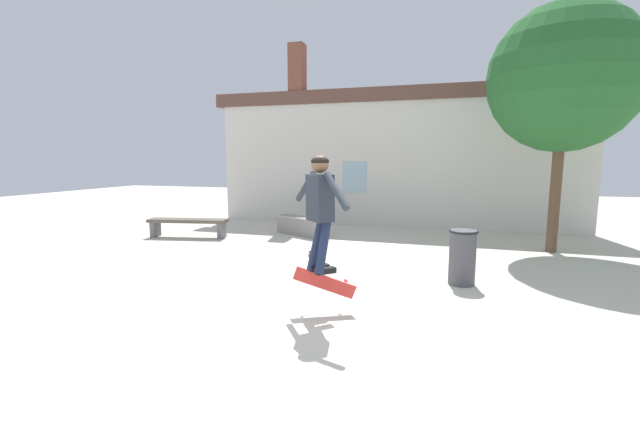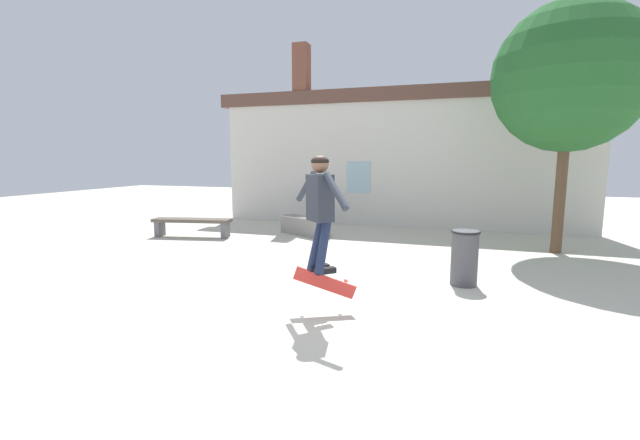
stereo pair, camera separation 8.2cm
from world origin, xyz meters
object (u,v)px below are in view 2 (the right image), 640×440
(park_bench, at_px, (192,223))
(skateboard_flipping, at_px, (325,283))
(skater, at_px, (320,204))
(skate_ledge, at_px, (305,226))
(skateboard_resting, at_px, (317,256))
(tree_right, at_px, (570,78))
(trash_bin, at_px, (465,257))

(park_bench, distance_m, skateboard_flipping, 6.17)
(skater, distance_m, skateboard_flipping, 1.02)
(skate_ledge, relative_size, skater, 1.05)
(skateboard_resting, bearing_deg, tree_right, 92.63)
(tree_right, bearing_deg, skateboard_resting, -154.49)
(tree_right, distance_m, skate_ledge, 6.56)
(trash_bin, bearing_deg, tree_right, 59.00)
(skate_ledge, distance_m, skateboard_flipping, 5.53)
(skateboard_flipping, bearing_deg, park_bench, 124.41)
(skater, xyz_separation_m, skateboard_flipping, (0.03, 0.10, -1.02))
(park_bench, distance_m, trash_bin, 6.77)
(tree_right, bearing_deg, trash_bin, -121.00)
(park_bench, xyz_separation_m, trash_bin, (6.43, -2.12, 0.11))
(park_bench, xyz_separation_m, skater, (4.72, -4.04, 1.07))
(tree_right, relative_size, skateboard_flipping, 6.27)
(skater, relative_size, skateboard_flipping, 1.80)
(tree_right, distance_m, skateboard_flipping, 6.74)
(trash_bin, xyz_separation_m, skater, (-1.70, -1.93, 0.96))
(skater, distance_m, skateboard_resting, 3.26)
(skater, height_order, skateboard_resting, skater)
(trash_bin, height_order, skateboard_resting, trash_bin)
(tree_right, xyz_separation_m, skateboard_resting, (-4.52, -2.16, -3.45))
(tree_right, distance_m, trash_bin, 4.67)
(trash_bin, bearing_deg, park_bench, 161.77)
(skate_ledge, xyz_separation_m, skateboard_resting, (1.15, -2.39, -0.16))
(tree_right, distance_m, skater, 6.43)
(skate_ledge, relative_size, skateboard_flipping, 1.89)
(skater, bearing_deg, trash_bin, 2.72)
(park_bench, bearing_deg, skater, -52.24)
(trash_bin, bearing_deg, skateboard_resting, 162.28)
(tree_right, xyz_separation_m, skateboard_flipping, (-3.49, -4.85, -3.13))
(skateboard_resting, bearing_deg, skate_ledge, -177.11)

